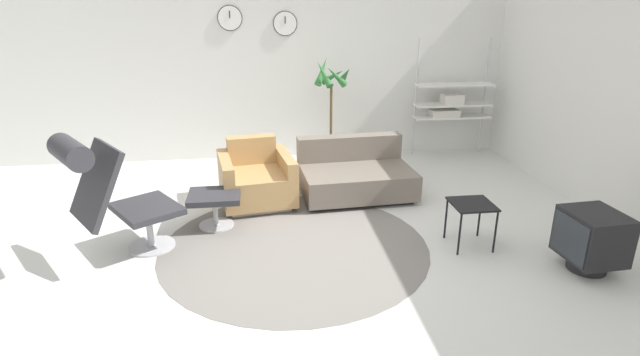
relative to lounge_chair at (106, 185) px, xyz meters
The scene contains 12 objects.
ground_plane 1.91m from the lounge_chair, ahead, with size 12.00×12.00×0.00m, color silver.
wall_back 3.52m from the lounge_chair, 59.46° to the left, with size 12.00×0.09×2.80m.
wall_right 5.07m from the lounge_chair, ahead, with size 0.06×12.00×2.80m.
round_rug 1.80m from the lounge_chair, ahead, with size 2.58×2.58×0.01m.
lounge_chair is the anchor object (origin of this frame).
ottoman 1.13m from the lounge_chair, 33.86° to the left, with size 0.53×0.45×0.37m.
armchair_red 1.81m from the lounge_chair, 42.24° to the left, with size 0.92×0.95×0.72m.
couch_low 2.85m from the lounge_chair, 27.43° to the left, with size 1.36×1.00×0.66m.
side_table 3.35m from the lounge_chair, ahead, with size 0.39×0.39×0.44m.
crt_television 4.27m from the lounge_chair, 10.02° to the right, with size 0.48×0.52×0.54m.
potted_plant 3.35m from the lounge_chair, 45.15° to the left, with size 0.51×0.48×1.53m.
shelf_unit 4.95m from the lounge_chair, 32.52° to the left, with size 1.12×0.28×1.73m.
Camera 1 is at (-0.41, -4.52, 2.29)m, focal length 28.00 mm.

